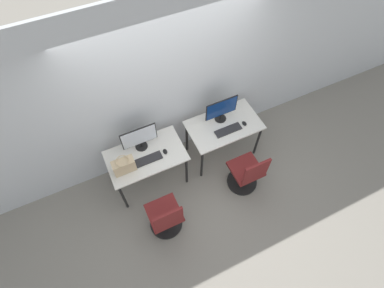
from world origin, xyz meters
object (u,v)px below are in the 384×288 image
mouse_left (165,152)px  monitor_right (221,109)px  keyboard_right (228,130)px  handbag (124,166)px  mouse_right (244,123)px  office_chair_right (247,174)px  office_chair_left (166,218)px  keyboard_left (148,160)px  monitor_left (139,138)px

mouse_left → monitor_right: (1.00, 0.20, 0.21)m
keyboard_right → handbag: size_ratio=1.38×
mouse_left → handbag: size_ratio=0.30×
handbag → mouse_left: bearing=2.8°
mouse_right → office_chair_right: (-0.25, -0.60, -0.39)m
office_chair_right → handbag: size_ratio=3.04×
monitor_right → keyboard_right: size_ratio=1.24×
office_chair_left → office_chair_right: 1.37m
keyboard_right → mouse_right: (0.28, 0.00, 0.01)m
monitor_right → mouse_right: (0.28, -0.25, -0.21)m
office_chair_left → monitor_right: monitor_right is taller
keyboard_left → keyboard_right: (1.27, -0.04, 0.00)m
office_chair_left → keyboard_right: 1.56m
monitor_left → monitor_right: size_ratio=1.00×
keyboard_left → monitor_right: (1.27, 0.21, 0.21)m
keyboard_right → office_chair_right: (0.03, -0.60, -0.39)m
keyboard_left → keyboard_right: same height
keyboard_left → handbag: (-0.33, -0.02, 0.11)m
mouse_left → keyboard_right: bearing=-3.0°
mouse_left → office_chair_right: size_ratio=0.10×
mouse_left → monitor_right: monitor_right is taller
monitor_left → office_chair_right: (1.30, -0.89, -0.60)m
keyboard_right → handbag: handbag is taller
monitor_left → mouse_right: monitor_left is taller
keyboard_right → mouse_left: bearing=177.0°
monitor_left → mouse_right: 1.59m
office_chair_right → handbag: (-1.63, 0.63, 0.49)m
keyboard_right → keyboard_left: bearing=178.3°
mouse_left → office_chair_right: bearing=-32.5°
monitor_left → keyboard_left: bearing=-90.0°
monitor_right → mouse_right: monitor_right is taller
office_chair_left → keyboard_left: bearing=85.0°
office_chair_right → handbag: handbag is taller
keyboard_left → mouse_right: size_ratio=4.59×
monitor_right → office_chair_right: size_ratio=0.56×
monitor_right → office_chair_right: monitor_right is taller
keyboard_right → mouse_right: 0.28m
office_chair_left → mouse_left: bearing=66.2°
mouse_left → office_chair_left: (-0.34, -0.76, -0.39)m
office_chair_left → monitor_left: bearing=86.2°
monitor_left → monitor_right: (1.27, -0.04, 0.00)m
office_chair_left → monitor_right: (1.33, 0.96, 0.60)m
monitor_right → office_chair_left: bearing=-144.3°
monitor_left → office_chair_left: monitor_left is taller
keyboard_left → mouse_right: (1.55, -0.04, 0.01)m
monitor_left → monitor_right: 1.27m
mouse_right → handbag: size_ratio=0.30×
monitor_left → office_chair_left: (-0.07, -1.00, -0.60)m
monitor_left → mouse_left: size_ratio=5.68×
keyboard_right → office_chair_left: bearing=-151.9°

